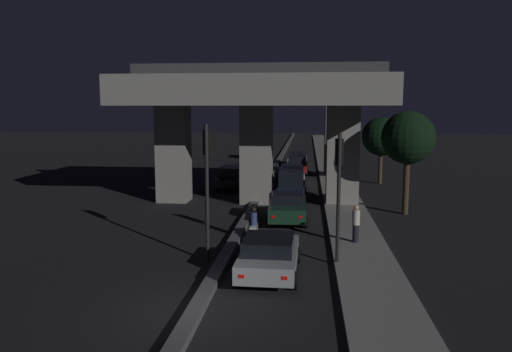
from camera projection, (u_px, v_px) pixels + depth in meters
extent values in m
plane|color=black|center=(197.00, 311.00, 14.18)|extent=(200.00, 200.00, 0.00)
cube|color=#4C4C51|center=(276.00, 166.00, 48.66)|extent=(0.47, 126.00, 0.24)
cube|color=gray|center=(334.00, 177.00, 41.23)|extent=(2.30, 126.00, 0.14)
cube|color=gray|center=(174.00, 154.00, 30.63)|extent=(1.87, 1.70, 5.86)
cube|color=gray|center=(342.00, 156.00, 29.58)|extent=(1.87, 1.70, 5.86)
cube|color=gray|center=(257.00, 155.00, 30.10)|extent=(1.87, 1.70, 5.86)
cube|color=gray|center=(257.00, 92.00, 29.60)|extent=(15.27, 9.52, 1.62)
cube|color=#333335|center=(257.00, 71.00, 29.43)|extent=(15.27, 0.40, 0.90)
cylinder|color=black|center=(207.00, 194.00, 18.48)|extent=(0.14, 0.14, 5.16)
cube|color=black|center=(207.00, 142.00, 18.40)|extent=(0.30, 0.28, 0.95)
sphere|color=black|center=(208.00, 134.00, 18.51)|extent=(0.18, 0.18, 0.18)
sphere|color=black|center=(208.00, 142.00, 18.55)|extent=(0.18, 0.18, 0.18)
sphere|color=green|center=(208.00, 150.00, 18.59)|extent=(0.18, 0.18, 0.18)
cylinder|color=black|center=(338.00, 200.00, 18.01)|extent=(0.14, 0.14, 4.85)
cube|color=black|center=(339.00, 152.00, 17.95)|extent=(0.30, 0.28, 0.95)
sphere|color=black|center=(339.00, 143.00, 18.06)|extent=(0.18, 0.18, 0.18)
sphere|color=black|center=(339.00, 151.00, 18.10)|extent=(0.18, 0.18, 0.18)
sphere|color=green|center=(339.00, 159.00, 18.14)|extent=(0.18, 0.18, 0.18)
cylinder|color=#2D2D30|center=(326.00, 130.00, 42.43)|extent=(0.18, 0.18, 7.77)
cylinder|color=#2D2D30|center=(317.00, 85.00, 42.00)|extent=(1.59, 0.10, 0.10)
ellipsoid|color=#F2B759|center=(307.00, 87.00, 42.10)|extent=(0.56, 0.32, 0.24)
cube|color=gray|center=(269.00, 257.00, 17.29)|extent=(1.96, 4.28, 0.59)
cube|color=black|center=(269.00, 244.00, 17.01)|extent=(1.70, 2.06, 0.48)
cylinder|color=black|center=(248.00, 253.00, 18.82)|extent=(0.21, 0.60, 0.60)
cylinder|color=black|center=(297.00, 255.00, 18.60)|extent=(0.21, 0.60, 0.60)
cylinder|color=black|center=(237.00, 278.00, 16.06)|extent=(0.21, 0.60, 0.60)
cylinder|color=black|center=(294.00, 280.00, 15.85)|extent=(0.21, 0.60, 0.60)
cube|color=red|center=(241.00, 276.00, 15.27)|extent=(0.18, 0.03, 0.11)
cube|color=red|center=(285.00, 278.00, 15.11)|extent=(0.18, 0.03, 0.11)
cube|color=black|center=(287.00, 209.00, 25.32)|extent=(1.92, 4.12, 0.68)
cube|color=black|center=(287.00, 198.00, 25.14)|extent=(1.63, 1.67, 0.48)
cylinder|color=black|center=(271.00, 210.00, 26.76)|extent=(0.22, 0.63, 0.62)
cylinder|color=black|center=(304.00, 210.00, 26.63)|extent=(0.22, 0.63, 0.62)
cylinder|color=black|center=(269.00, 221.00, 24.10)|extent=(0.22, 0.63, 0.62)
cylinder|color=black|center=(305.00, 222.00, 23.97)|extent=(0.22, 0.63, 0.62)
cube|color=red|center=(273.00, 217.00, 23.34)|extent=(0.18, 0.04, 0.11)
cube|color=red|center=(300.00, 217.00, 23.25)|extent=(0.18, 0.04, 0.11)
cube|color=#141938|center=(292.00, 190.00, 31.27)|extent=(1.68, 4.71, 0.66)
cube|color=black|center=(292.00, 177.00, 31.27)|extent=(1.48, 3.39, 0.99)
cylinder|color=black|center=(280.00, 191.00, 32.93)|extent=(0.20, 0.61, 0.61)
cylinder|color=black|center=(305.00, 191.00, 32.75)|extent=(0.20, 0.61, 0.61)
cylinder|color=black|center=(277.00, 199.00, 29.87)|extent=(0.20, 0.61, 0.61)
cylinder|color=black|center=(304.00, 200.00, 29.70)|extent=(0.20, 0.61, 0.61)
cube|color=red|center=(280.00, 196.00, 29.00)|extent=(0.18, 0.03, 0.11)
cube|color=red|center=(300.00, 196.00, 28.88)|extent=(0.18, 0.03, 0.11)
cube|color=silver|center=(292.00, 175.00, 37.80)|extent=(1.93, 4.40, 0.69)
cube|color=black|center=(292.00, 168.00, 37.51)|extent=(1.66, 2.13, 0.47)
cylinder|color=black|center=(281.00, 177.00, 39.34)|extent=(0.21, 0.64, 0.64)
cylinder|color=black|center=(303.00, 177.00, 39.20)|extent=(0.21, 0.64, 0.64)
cylinder|color=black|center=(279.00, 183.00, 36.50)|extent=(0.21, 0.64, 0.64)
cylinder|color=black|center=(304.00, 183.00, 36.36)|extent=(0.21, 0.64, 0.64)
cube|color=red|center=(283.00, 179.00, 35.69)|extent=(0.18, 0.03, 0.11)
cube|color=red|center=(301.00, 179.00, 35.59)|extent=(0.18, 0.03, 0.11)
cube|color=#591414|center=(297.00, 167.00, 43.87)|extent=(1.78, 4.76, 0.61)
cube|color=black|center=(297.00, 160.00, 43.78)|extent=(1.53, 2.87, 0.68)
cylinder|color=black|center=(288.00, 168.00, 45.51)|extent=(0.21, 0.59, 0.58)
cylinder|color=black|center=(306.00, 168.00, 45.38)|extent=(0.21, 0.59, 0.58)
cylinder|color=black|center=(288.00, 172.00, 42.43)|extent=(0.21, 0.59, 0.58)
cylinder|color=black|center=(307.00, 173.00, 42.31)|extent=(0.21, 0.59, 0.58)
cube|color=red|center=(290.00, 170.00, 41.57)|extent=(0.18, 0.03, 0.11)
cube|color=red|center=(304.00, 170.00, 41.48)|extent=(0.18, 0.03, 0.11)
cube|color=#515459|center=(297.00, 160.00, 49.90)|extent=(1.89, 4.59, 0.58)
cube|color=black|center=(297.00, 154.00, 49.60)|extent=(1.63, 2.22, 0.52)
cylinder|color=black|center=(290.00, 161.00, 51.52)|extent=(0.21, 0.60, 0.60)
cylinder|color=black|center=(307.00, 161.00, 51.30)|extent=(0.21, 0.60, 0.60)
cylinder|color=black|center=(288.00, 164.00, 48.57)|extent=(0.21, 0.60, 0.60)
cylinder|color=black|center=(306.00, 164.00, 48.35)|extent=(0.21, 0.60, 0.60)
cube|color=red|center=(290.00, 162.00, 47.72)|extent=(0.18, 0.03, 0.11)
cube|color=red|center=(303.00, 162.00, 47.57)|extent=(0.18, 0.03, 0.11)
cube|color=black|center=(233.00, 180.00, 35.74)|extent=(1.88, 4.43, 0.57)
cube|color=black|center=(233.00, 171.00, 35.65)|extent=(1.63, 2.67, 0.67)
cylinder|color=black|center=(242.00, 187.00, 34.24)|extent=(0.21, 0.70, 0.69)
cylinder|color=black|center=(217.00, 187.00, 34.46)|extent=(0.21, 0.70, 0.69)
cylinder|color=black|center=(248.00, 181.00, 37.09)|extent=(0.21, 0.70, 0.69)
cylinder|color=black|center=(224.00, 181.00, 37.31)|extent=(0.21, 0.70, 0.69)
cube|color=white|center=(246.00, 177.00, 37.84)|extent=(0.18, 0.03, 0.11)
cube|color=white|center=(229.00, 177.00, 37.99)|extent=(0.18, 0.03, 0.11)
cube|color=black|center=(250.00, 165.00, 44.73)|extent=(1.90, 4.78, 0.74)
cube|color=black|center=(250.00, 158.00, 44.88)|extent=(1.58, 2.33, 0.49)
cylinder|color=black|center=(258.00, 171.00, 43.20)|extent=(0.23, 0.62, 0.61)
cylinder|color=black|center=(239.00, 171.00, 43.29)|extent=(0.23, 0.62, 0.61)
cylinder|color=black|center=(259.00, 167.00, 46.27)|extent=(0.23, 0.62, 0.61)
cylinder|color=black|center=(242.00, 167.00, 46.36)|extent=(0.23, 0.62, 0.61)
cube|color=white|center=(257.00, 163.00, 47.05)|extent=(0.18, 0.04, 0.11)
cube|color=white|center=(245.00, 163.00, 47.11)|extent=(0.18, 0.04, 0.11)
cube|color=silver|center=(261.00, 153.00, 56.28)|extent=(1.87, 4.18, 0.78)
cube|color=black|center=(261.00, 146.00, 56.06)|extent=(1.61, 3.02, 0.93)
cylinder|color=black|center=(268.00, 158.00, 54.94)|extent=(0.23, 0.59, 0.59)
cylinder|color=black|center=(253.00, 158.00, 55.04)|extent=(0.23, 0.59, 0.59)
cylinder|color=black|center=(269.00, 155.00, 57.62)|extent=(0.23, 0.59, 0.59)
cylinder|color=black|center=(254.00, 155.00, 57.72)|extent=(0.23, 0.59, 0.59)
cube|color=white|center=(267.00, 153.00, 58.30)|extent=(0.18, 0.04, 0.11)
cube|color=white|center=(257.00, 152.00, 58.37)|extent=(0.18, 0.04, 0.11)
cylinder|color=black|center=(255.00, 230.00, 22.33)|extent=(0.09, 0.62, 0.62)
cylinder|color=black|center=(252.00, 237.00, 21.09)|extent=(0.11, 0.62, 0.62)
cube|color=silver|center=(254.00, 229.00, 21.68)|extent=(0.26, 0.97, 0.32)
cylinder|color=navy|center=(254.00, 219.00, 21.62)|extent=(0.33, 0.33, 0.57)
sphere|color=black|center=(254.00, 210.00, 21.57)|extent=(0.24, 0.24, 0.24)
cube|color=red|center=(252.00, 233.00, 21.01)|extent=(0.08, 0.03, 0.08)
cylinder|color=black|center=(272.00, 196.00, 31.15)|extent=(0.12, 0.61, 0.60)
cylinder|color=black|center=(270.00, 199.00, 29.96)|extent=(0.14, 0.61, 0.60)
cube|color=black|center=(271.00, 194.00, 30.52)|extent=(0.30, 0.94, 0.32)
cylinder|color=#3F3F44|center=(271.00, 188.00, 30.47)|extent=(0.34, 0.34, 0.46)
sphere|color=black|center=(271.00, 182.00, 30.42)|extent=(0.24, 0.24, 0.24)
cube|color=red|center=(270.00, 196.00, 29.88)|extent=(0.08, 0.04, 0.08)
cylinder|color=black|center=(277.00, 177.00, 39.89)|extent=(0.12, 0.54, 0.53)
cylinder|color=black|center=(277.00, 179.00, 38.66)|extent=(0.14, 0.54, 0.53)
cube|color=maroon|center=(277.00, 175.00, 39.25)|extent=(0.31, 0.96, 0.32)
cylinder|color=beige|center=(277.00, 170.00, 39.19)|extent=(0.34, 0.34, 0.57)
sphere|color=black|center=(277.00, 164.00, 39.13)|extent=(0.24, 0.24, 0.24)
cube|color=red|center=(277.00, 176.00, 38.58)|extent=(0.08, 0.04, 0.08)
cylinder|color=black|center=(356.00, 233.00, 20.91)|extent=(0.27, 0.27, 0.75)
cylinder|color=beige|center=(356.00, 217.00, 20.82)|extent=(0.32, 0.32, 0.62)
sphere|color=tan|center=(356.00, 208.00, 20.76)|extent=(0.20, 0.20, 0.20)
cylinder|color=#38281C|center=(406.00, 186.00, 26.93)|extent=(0.33, 0.33, 3.11)
sphere|color=black|center=(408.00, 138.00, 26.58)|extent=(2.84, 2.84, 2.84)
cylinder|color=#38281C|center=(380.00, 167.00, 37.89)|extent=(0.31, 0.31, 2.51)
sphere|color=black|center=(381.00, 136.00, 37.57)|extent=(2.93, 2.93, 2.93)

